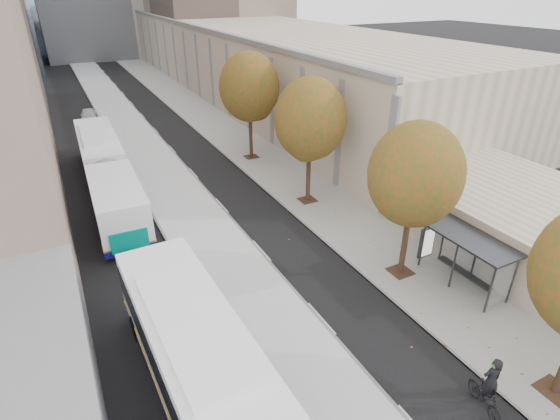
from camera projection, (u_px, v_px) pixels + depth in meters
bus_platform at (148, 156)px, 35.83m from camera, size 4.25×150.00×0.15m
sidewalk at (239, 142)px, 39.11m from camera, size 4.75×150.00×0.08m
building_tan at (233, 49)px, 64.71m from camera, size 18.00×92.00×8.00m
bus_shelter at (472, 244)px, 19.86m from camera, size 1.90×4.40×2.53m
tree_c at (415, 175)px, 19.19m from camera, size 4.20×4.20×7.28m
tree_d at (310, 119)px, 26.16m from camera, size 4.40×4.40×7.60m
tree_e at (249, 87)px, 33.13m from camera, size 4.60×4.60×7.92m
bus_far at (107, 171)px, 29.00m from camera, size 3.08×17.93×2.98m
cyclist at (487, 392)px, 14.33m from camera, size 0.95×1.87×2.30m
distant_car at (88, 115)px, 44.80m from camera, size 1.87×3.79×1.24m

